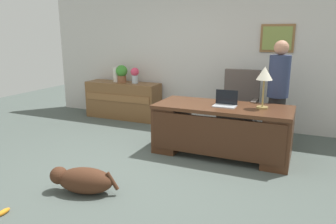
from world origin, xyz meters
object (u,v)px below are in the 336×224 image
object	(u,v)px
desk	(221,128)
laptop	(225,102)
person_standing	(278,93)
desk_lamp	(264,76)
potted_plant	(122,73)
dog_toy_bone	(4,212)
armchair	(239,108)
vase_with_flowers	(135,75)
credenza	(123,100)
vase_empty	(116,75)
dog_lying	(82,180)

from	to	relation	value
desk	laptop	size ratio (longest dim) A/B	6.10
person_standing	desk_lamp	distance (m)	0.76
laptop	potted_plant	size ratio (longest dim) A/B	0.89
potted_plant	dog_toy_bone	xyz separation A→B (m)	(0.91, -3.76, -0.93)
armchair	laptop	bearing A→B (deg)	-90.70
laptop	vase_with_flowers	world-z (taller)	vase_with_flowers
credenza	vase_empty	xyz separation A→B (m)	(-0.16, 0.00, 0.53)
credenza	person_standing	world-z (taller)	person_standing
vase_with_flowers	desk_lamp	bearing A→B (deg)	-23.86
vase_with_flowers	vase_empty	size ratio (longest dim) A/B	1.05
desk_lamp	dog_toy_bone	size ratio (longest dim) A/B	3.75
desk_lamp	vase_with_flowers	size ratio (longest dim) A/B	1.81
desk	person_standing	world-z (taller)	person_standing
desk	potted_plant	bearing A→B (deg)	152.62
desk	person_standing	distance (m)	1.11
vase_with_flowers	potted_plant	size ratio (longest dim) A/B	0.89
dog_toy_bone	dog_lying	bearing A→B (deg)	57.35
person_standing	dog_toy_bone	world-z (taller)	person_standing
dog_lying	desk	bearing A→B (deg)	57.74
laptop	vase_with_flowers	xyz separation A→B (m)	(-2.20, 1.26, 0.14)
desk_lamp	vase_empty	size ratio (longest dim) A/B	1.90
desk_lamp	potted_plant	size ratio (longest dim) A/B	1.61
dog_lying	credenza	bearing A→B (deg)	113.56
desk	dog_lying	size ratio (longest dim) A/B	2.45
credenza	potted_plant	distance (m)	0.58
credenza	potted_plant	xyz separation A→B (m)	(-0.01, 0.00, 0.58)
credenza	person_standing	xyz separation A→B (m)	(3.14, -0.53, 0.48)
potted_plant	laptop	bearing A→B (deg)	-26.67
dog_toy_bone	desk_lamp	bearing A→B (deg)	50.41
desk	armchair	bearing A→B (deg)	87.04
person_standing	laptop	world-z (taller)	person_standing
armchair	potted_plant	size ratio (longest dim) A/B	3.21
armchair	person_standing	world-z (taller)	person_standing
desk	desk_lamp	size ratio (longest dim) A/B	3.36
credenza	dog_lying	xyz separation A→B (m)	(1.34, -3.06, -0.23)
credenza	laptop	size ratio (longest dim) A/B	4.98
desk	credenza	bearing A→B (deg)	152.51
person_standing	potted_plant	distance (m)	3.20
dog_lying	desk_lamp	xyz separation A→B (m)	(1.67, 1.87, 1.04)
desk_lamp	potted_plant	distance (m)	3.26
vase_with_flowers	vase_empty	xyz separation A→B (m)	(-0.45, 0.00, -0.03)
person_standing	dog_lying	distance (m)	3.19
armchair	desk	bearing A→B (deg)	-92.96
credenza	armchair	xyz separation A→B (m)	(2.51, -0.30, 0.13)
credenza	vase_with_flowers	distance (m)	0.63
dog_lying	vase_empty	xyz separation A→B (m)	(-1.49, 3.07, 0.76)
desk	vase_empty	size ratio (longest dim) A/B	6.39
credenza	laptop	xyz separation A→B (m)	(2.50, -1.26, 0.42)
armchair	dog_toy_bone	world-z (taller)	armchair
dog_lying	dog_toy_bone	world-z (taller)	dog_lying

